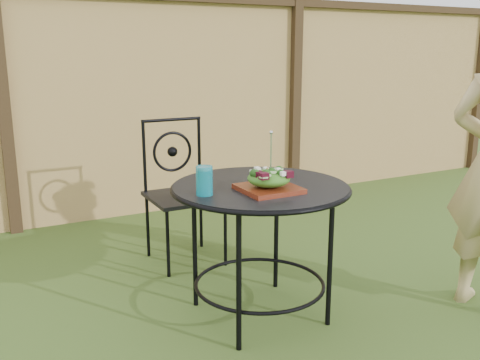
# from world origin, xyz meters

# --- Properties ---
(ground) EXTENTS (60.00, 60.00, 0.00)m
(ground) POSITION_xyz_m (0.00, 0.00, 0.00)
(ground) COLOR #254817
(ground) RESTS_ON ground
(fence) EXTENTS (8.00, 0.12, 1.90)m
(fence) POSITION_xyz_m (-0.00, 2.19, 0.95)
(fence) COLOR tan
(fence) RESTS_ON ground
(patio_table) EXTENTS (0.92, 0.92, 0.72)m
(patio_table) POSITION_xyz_m (-0.27, 0.07, 0.59)
(patio_table) COLOR black
(patio_table) RESTS_ON ground
(patio_chair) EXTENTS (0.46, 0.46, 0.95)m
(patio_chair) POSITION_xyz_m (-0.33, 1.03, 0.50)
(patio_chair) COLOR black
(patio_chair) RESTS_ON ground
(salad_plate) EXTENTS (0.27, 0.27, 0.02)m
(salad_plate) POSITION_xyz_m (-0.30, -0.05, 0.74)
(salad_plate) COLOR #4B180A
(salad_plate) RESTS_ON patio_table
(salad) EXTENTS (0.21, 0.21, 0.08)m
(salad) POSITION_xyz_m (-0.30, -0.05, 0.79)
(salad) COLOR #235614
(salad) RESTS_ON salad_plate
(fork) EXTENTS (0.01, 0.01, 0.18)m
(fork) POSITION_xyz_m (-0.29, -0.05, 0.92)
(fork) COLOR silver
(fork) RESTS_ON salad
(drinking_glass) EXTENTS (0.08, 0.08, 0.14)m
(drinking_glass) POSITION_xyz_m (-0.61, 0.03, 0.79)
(drinking_glass) COLOR #0C7F94
(drinking_glass) RESTS_ON patio_table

